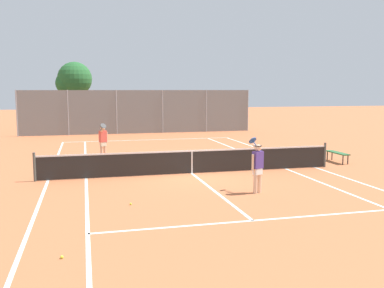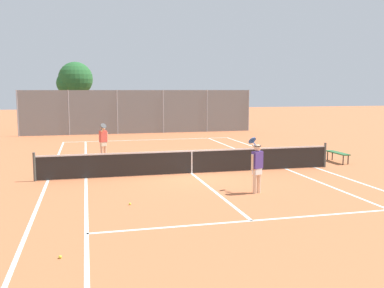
# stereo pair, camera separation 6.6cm
# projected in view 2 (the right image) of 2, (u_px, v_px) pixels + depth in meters

# --- Properties ---
(ground_plane) EXTENTS (120.00, 120.00, 0.00)m
(ground_plane) POSITION_uv_depth(u_px,v_px,m) (192.00, 174.00, 17.15)
(ground_plane) COLOR #BC663D
(court_line_markings) EXTENTS (11.10, 23.90, 0.01)m
(court_line_markings) POSITION_uv_depth(u_px,v_px,m) (192.00, 173.00, 17.15)
(court_line_markings) COLOR white
(court_line_markings) RESTS_ON ground
(tennis_net) EXTENTS (12.00, 0.10, 1.07)m
(tennis_net) POSITION_uv_depth(u_px,v_px,m) (192.00, 161.00, 17.08)
(tennis_net) COLOR #474C47
(tennis_net) RESTS_ON ground
(player_near_side) EXTENTS (0.46, 0.88, 1.77)m
(player_near_side) POSITION_uv_depth(u_px,v_px,m) (257.00, 165.00, 13.82)
(player_near_side) COLOR beige
(player_near_side) RESTS_ON ground
(player_far_left) EXTENTS (0.43, 0.90, 1.77)m
(player_far_left) POSITION_uv_depth(u_px,v_px,m) (103.00, 140.00, 20.69)
(player_far_left) COLOR #D8A884
(player_far_left) RESTS_ON ground
(loose_tennis_ball_0) EXTENTS (0.07, 0.07, 0.07)m
(loose_tennis_ball_0) POSITION_uv_depth(u_px,v_px,m) (60.00, 257.00, 8.53)
(loose_tennis_ball_0) COLOR #D1DB33
(loose_tennis_ball_0) RESTS_ON ground
(loose_tennis_ball_1) EXTENTS (0.07, 0.07, 0.07)m
(loose_tennis_ball_1) POSITION_uv_depth(u_px,v_px,m) (130.00, 204.00, 12.49)
(loose_tennis_ball_1) COLOR #D1DB33
(loose_tennis_ball_1) RESTS_ON ground
(loose_tennis_ball_2) EXTENTS (0.07, 0.07, 0.07)m
(loose_tennis_ball_2) POSITION_uv_depth(u_px,v_px,m) (226.00, 165.00, 18.88)
(loose_tennis_ball_2) COLOR #D1DB33
(loose_tennis_ball_2) RESTS_ON ground
(courtside_bench) EXTENTS (0.36, 1.50, 0.47)m
(courtside_bench) POSITION_uv_depth(u_px,v_px,m) (338.00, 153.00, 19.78)
(courtside_bench) COLOR #2D6638
(courtside_bench) RESTS_ON ground
(back_fence) EXTENTS (17.67, 0.08, 3.32)m
(back_fence) POSITION_uv_depth(u_px,v_px,m) (140.00, 112.00, 32.61)
(back_fence) COLOR gray
(back_fence) RESTS_ON ground
(tree_behind_left) EXTENTS (2.90, 2.75, 5.57)m
(tree_behind_left) POSITION_uv_depth(u_px,v_px,m) (74.00, 80.00, 34.61)
(tree_behind_left) COLOR brown
(tree_behind_left) RESTS_ON ground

